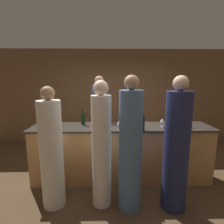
{
  "coord_description": "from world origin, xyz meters",
  "views": [
    {
      "loc": [
        -0.25,
        -3.15,
        1.91
      ],
      "look_at": [
        -0.18,
        0.1,
        1.31
      ],
      "focal_mm": 28.0,
      "sensor_mm": 36.0,
      "label": 1
    }
  ],
  "objects_px": {
    "bartender": "(100,123)",
    "guest_2": "(52,153)",
    "guest_0": "(102,148)",
    "wine_bottle_2": "(83,119)",
    "guest_1": "(176,150)",
    "wine_bottle_0": "(143,123)",
    "ice_bucket": "(47,119)",
    "wine_bottle_1": "(133,118)",
    "guest_3": "(130,150)"
  },
  "relations": [
    {
      "from": "wine_bottle_0",
      "to": "ice_bucket",
      "type": "relative_size",
      "value": 1.51
    },
    {
      "from": "bartender",
      "to": "guest_2",
      "type": "relative_size",
      "value": 1.09
    },
    {
      "from": "guest_2",
      "to": "wine_bottle_2",
      "type": "relative_size",
      "value": 6.14
    },
    {
      "from": "wine_bottle_2",
      "to": "ice_bucket",
      "type": "bearing_deg",
      "value": 176.55
    },
    {
      "from": "guest_3",
      "to": "wine_bottle_1",
      "type": "relative_size",
      "value": 7.14
    },
    {
      "from": "guest_3",
      "to": "wine_bottle_1",
      "type": "xyz_separation_m",
      "value": [
        0.18,
        0.97,
        0.24
      ]
    },
    {
      "from": "guest_1",
      "to": "wine_bottle_2",
      "type": "xyz_separation_m",
      "value": [
        -1.46,
        0.94,
        0.25
      ]
    },
    {
      "from": "guest_1",
      "to": "wine_bottle_1",
      "type": "relative_size",
      "value": 7.12
    },
    {
      "from": "guest_3",
      "to": "wine_bottle_0",
      "type": "bearing_deg",
      "value": 62.9
    },
    {
      "from": "bartender",
      "to": "guest_0",
      "type": "height_order",
      "value": "bartender"
    },
    {
      "from": "guest_0",
      "to": "wine_bottle_0",
      "type": "bearing_deg",
      "value": 32.25
    },
    {
      "from": "guest_2",
      "to": "wine_bottle_2",
      "type": "distance_m",
      "value": 0.97
    },
    {
      "from": "guest_1",
      "to": "wine_bottle_1",
      "type": "distance_m",
      "value": 1.11
    },
    {
      "from": "guest_2",
      "to": "guest_0",
      "type": "bearing_deg",
      "value": 0.38
    },
    {
      "from": "wine_bottle_1",
      "to": "bartender",
      "type": "bearing_deg",
      "value": 141.78
    },
    {
      "from": "wine_bottle_2",
      "to": "ice_bucket",
      "type": "xyz_separation_m",
      "value": [
        -0.7,
        0.04,
        -0.02
      ]
    },
    {
      "from": "bartender",
      "to": "guest_3",
      "type": "xyz_separation_m",
      "value": [
        0.5,
        -1.51,
        -0.01
      ]
    },
    {
      "from": "wine_bottle_1",
      "to": "guest_3",
      "type": "bearing_deg",
      "value": -100.53
    },
    {
      "from": "wine_bottle_0",
      "to": "wine_bottle_2",
      "type": "xyz_separation_m",
      "value": [
        -1.07,
        0.41,
        -0.01
      ]
    },
    {
      "from": "bartender",
      "to": "guest_0",
      "type": "bearing_deg",
      "value": 93.73
    },
    {
      "from": "bartender",
      "to": "wine_bottle_0",
      "type": "distance_m",
      "value": 1.27
    },
    {
      "from": "wine_bottle_0",
      "to": "ice_bucket",
      "type": "distance_m",
      "value": 1.83
    },
    {
      "from": "guest_0",
      "to": "ice_bucket",
      "type": "xyz_separation_m",
      "value": [
        -1.09,
        0.89,
        0.25
      ]
    },
    {
      "from": "guest_0",
      "to": "guest_3",
      "type": "distance_m",
      "value": 0.43
    },
    {
      "from": "guest_1",
      "to": "guest_2",
      "type": "relative_size",
      "value": 1.08
    },
    {
      "from": "guest_0",
      "to": "wine_bottle_0",
      "type": "distance_m",
      "value": 0.86
    },
    {
      "from": "guest_0",
      "to": "wine_bottle_1",
      "type": "xyz_separation_m",
      "value": [
        0.59,
        0.87,
        0.26
      ]
    },
    {
      "from": "ice_bucket",
      "to": "guest_2",
      "type": "bearing_deg",
      "value": -68.49
    },
    {
      "from": "guest_0",
      "to": "guest_2",
      "type": "bearing_deg",
      "value": -179.62
    },
    {
      "from": "wine_bottle_0",
      "to": "guest_0",
      "type": "bearing_deg",
      "value": -147.75
    },
    {
      "from": "guest_2",
      "to": "guest_1",
      "type": "bearing_deg",
      "value": -2.98
    },
    {
      "from": "guest_3",
      "to": "wine_bottle_1",
      "type": "distance_m",
      "value": 1.01
    },
    {
      "from": "bartender",
      "to": "wine_bottle_1",
      "type": "distance_m",
      "value": 0.9
    },
    {
      "from": "guest_0",
      "to": "guest_3",
      "type": "relative_size",
      "value": 0.97
    },
    {
      "from": "bartender",
      "to": "wine_bottle_0",
      "type": "xyz_separation_m",
      "value": [
        0.78,
        -0.97,
        0.24
      ]
    },
    {
      "from": "guest_3",
      "to": "bartender",
      "type": "bearing_deg",
      "value": 108.51
    },
    {
      "from": "wine_bottle_1",
      "to": "wine_bottle_2",
      "type": "bearing_deg",
      "value": -178.68
    },
    {
      "from": "guest_1",
      "to": "guest_3",
      "type": "xyz_separation_m",
      "value": [
        -0.66,
        -0.0,
        0.01
      ]
    },
    {
      "from": "guest_0",
      "to": "wine_bottle_2",
      "type": "xyz_separation_m",
      "value": [
        -0.38,
        0.84,
        0.27
      ]
    },
    {
      "from": "guest_0",
      "to": "wine_bottle_0",
      "type": "xyz_separation_m",
      "value": [
        0.69,
        0.43,
        0.27
      ]
    },
    {
      "from": "bartender",
      "to": "guest_0",
      "type": "distance_m",
      "value": 1.41
    },
    {
      "from": "guest_0",
      "to": "ice_bucket",
      "type": "relative_size",
      "value": 9.51
    },
    {
      "from": "bartender",
      "to": "guest_3",
      "type": "height_order",
      "value": "bartender"
    },
    {
      "from": "wine_bottle_2",
      "to": "wine_bottle_1",
      "type": "bearing_deg",
      "value": 1.32
    },
    {
      "from": "guest_0",
      "to": "guest_1",
      "type": "bearing_deg",
      "value": -5.27
    },
    {
      "from": "guest_1",
      "to": "wine_bottle_0",
      "type": "distance_m",
      "value": 0.71
    },
    {
      "from": "bartender",
      "to": "ice_bucket",
      "type": "xyz_separation_m",
      "value": [
        -1.0,
        -0.52,
        0.22
      ]
    },
    {
      "from": "guest_2",
      "to": "ice_bucket",
      "type": "relative_size",
      "value": 9.11
    },
    {
      "from": "guest_0",
      "to": "guest_1",
      "type": "relative_size",
      "value": 0.97
    },
    {
      "from": "guest_3",
      "to": "ice_bucket",
      "type": "distance_m",
      "value": 1.81
    }
  ]
}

